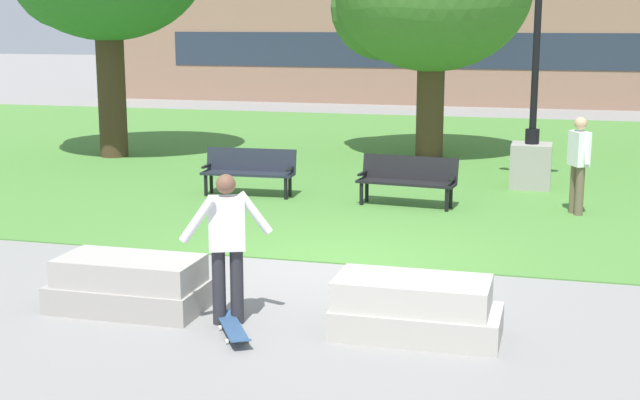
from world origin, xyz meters
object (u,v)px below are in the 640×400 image
at_px(skateboard, 233,329).
at_px(person_bystander_near_lawn, 579,160).
at_px(park_bench_near_right, 408,178).
at_px(lamp_post_left, 532,141).
at_px(concrete_block_center, 129,285).
at_px(park_bench_near_left, 249,169).
at_px(person_skateboarder, 227,240).
at_px(concrete_block_left, 415,308).

height_order(skateboard, person_bystander_near_lawn, person_bystander_near_lawn).
distance_m(skateboard, park_bench_near_right, 7.35).
bearing_deg(person_bystander_near_lawn, lamp_post_left, 110.02).
bearing_deg(concrete_block_center, lamp_post_left, 65.05).
relative_size(skateboard, park_bench_near_left, 0.54).
height_order(person_skateboarder, person_bystander_near_lawn, person_bystander_near_lawn).
relative_size(concrete_block_center, person_skateboarder, 1.05).
relative_size(person_skateboarder, park_bench_near_right, 0.93).
height_order(concrete_block_left, park_bench_near_left, park_bench_near_left).
xyz_separation_m(concrete_block_left, skateboard, (-1.89, -0.53, -0.22)).
bearing_deg(concrete_block_center, person_skateboarder, -6.18).
distance_m(concrete_block_center, person_skateboarder, 1.47).
relative_size(park_bench_near_left, park_bench_near_right, 0.99).
distance_m(concrete_block_left, lamp_post_left, 9.27).
height_order(person_skateboarder, park_bench_near_right, person_skateboarder).
xyz_separation_m(person_skateboarder, lamp_post_left, (2.98, 9.35, 0.02)).
bearing_deg(park_bench_near_right, person_bystander_near_lawn, 0.86).
height_order(park_bench_near_right, person_bystander_near_lawn, person_bystander_near_lawn).
height_order(skateboard, lamp_post_left, lamp_post_left).
distance_m(park_bench_near_right, person_bystander_near_lawn, 3.02).
xyz_separation_m(skateboard, park_bench_near_right, (0.66, 7.30, 0.45)).
bearing_deg(park_bench_near_left, person_bystander_near_lawn, -1.28).
relative_size(skateboard, park_bench_near_right, 0.53).
bearing_deg(concrete_block_center, park_bench_near_left, 97.93).
bearing_deg(concrete_block_left, lamp_post_left, 84.46).
bearing_deg(skateboard, concrete_block_center, 160.73).
height_order(concrete_block_center, person_skateboarder, person_skateboarder).
bearing_deg(concrete_block_left, concrete_block_center, -179.88).
bearing_deg(person_bystander_near_lawn, park_bench_near_left, 178.72).
bearing_deg(lamp_post_left, park_bench_near_left, -156.82).
relative_size(concrete_block_left, person_skateboarder, 1.05).
distance_m(concrete_block_center, park_bench_near_right, 7.12).
xyz_separation_m(concrete_block_center, lamp_post_left, (4.28, 9.21, 0.68)).
relative_size(person_skateboarder, lamp_post_left, 0.36).
distance_m(concrete_block_left, park_bench_near_right, 6.88).
bearing_deg(concrete_block_center, skateboard, -19.27).
bearing_deg(park_bench_near_left, skateboard, -71.73).
height_order(concrete_block_left, person_skateboarder, person_skateboarder).
relative_size(concrete_block_center, skateboard, 1.84).
bearing_deg(concrete_block_center, park_bench_near_right, 72.27).
bearing_deg(person_bystander_near_lawn, concrete_block_left, -104.50).
bearing_deg(park_bench_near_right, lamp_post_left, 48.94).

